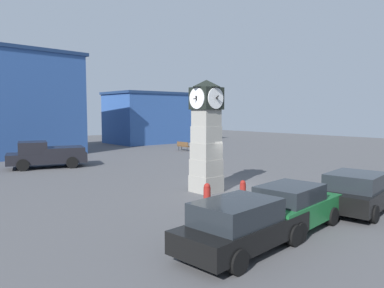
# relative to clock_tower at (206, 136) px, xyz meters

# --- Properties ---
(ground_plane) EXTENTS (85.97, 85.97, 0.00)m
(ground_plane) POSITION_rel_clock_tower_xyz_m (1.31, -0.16, -2.75)
(ground_plane) COLOR #4C4C4F
(clock_tower) EXTENTS (1.69, 1.61, 5.45)m
(clock_tower) POSITION_rel_clock_tower_xyz_m (0.00, 0.00, 0.00)
(clock_tower) COLOR gray
(clock_tower) RESTS_ON ground_plane
(bollard_near_tower) EXTENTS (0.30, 0.30, 0.88)m
(bollard_near_tower) POSITION_rel_clock_tower_xyz_m (-1.63, -1.72, -2.30)
(bollard_near_tower) COLOR maroon
(bollard_near_tower) RESTS_ON ground_plane
(bollard_mid_row) EXTENTS (0.26, 0.26, 1.03)m
(bollard_mid_row) POSITION_rel_clock_tower_xyz_m (-0.59, -2.83, -2.22)
(bollard_mid_row) COLOR maroon
(bollard_mid_row) RESTS_ON ground_plane
(bollard_far_row) EXTENTS (0.23, 0.23, 0.87)m
(bollard_far_row) POSITION_rel_clock_tower_xyz_m (0.62, -3.54, -2.31)
(bollard_far_row) COLOR brown
(bollard_far_row) RESTS_ON ground_plane
(car_navy_sedan) EXTENTS (4.46, 2.09, 1.51)m
(car_navy_sedan) POSITION_rel_clock_tower_xyz_m (-4.79, -6.30, -1.98)
(car_navy_sedan) COLOR black
(car_navy_sedan) RESTS_ON ground_plane
(car_near_tower) EXTENTS (4.01, 2.11, 1.52)m
(car_near_tower) POSITION_rel_clock_tower_xyz_m (-1.91, -6.11, -1.97)
(car_near_tower) COLOR #19602D
(car_near_tower) RESTS_ON ground_plane
(car_by_building) EXTENTS (4.31, 2.47, 1.56)m
(car_by_building) POSITION_rel_clock_tower_xyz_m (1.83, -6.61, -1.95)
(car_by_building) COLOR black
(car_by_building) RESTS_ON ground_plane
(pickup_truck) EXTENTS (5.62, 3.69, 1.85)m
(pickup_truck) POSITION_rel_clock_tower_xyz_m (-2.79, 13.11, -1.81)
(pickup_truck) COLOR black
(pickup_truck) RESTS_ON ground_plane
(bench) EXTENTS (0.54, 1.60, 0.90)m
(bench) POSITION_rel_clock_tower_xyz_m (11.56, 15.01, -2.22)
(bench) COLOR brown
(bench) RESTS_ON ground_plane
(storefront_low_left) EXTENTS (11.03, 7.38, 6.24)m
(storefront_low_left) POSITION_rel_clock_tower_xyz_m (15.30, 25.40, 0.38)
(storefront_low_left) COLOR #2D5193
(storefront_low_left) RESTS_ON ground_plane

